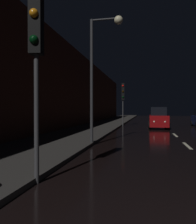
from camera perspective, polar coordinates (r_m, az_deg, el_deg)
ground at (r=26.99m, az=16.36°, el=-3.35°), size 26.27×84.00×0.02m
sidewalk_left at (r=27.34m, az=1.68°, el=-3.09°), size 4.40×84.00×0.15m
building_facade_left at (r=24.61m, az=-5.78°, el=5.74°), size 0.80×63.00×8.09m
lane_centerline at (r=21.57m, az=17.46°, el=-4.31°), size 0.16×33.72×0.01m
traffic_light_near_left at (r=6.15m, az=-15.30°, el=18.52°), size 0.36×0.48×5.12m
traffic_light_far_left at (r=25.87m, az=6.27°, el=4.29°), size 0.35×0.48×4.83m
streetlamp_overhead at (r=12.00m, az=0.70°, el=13.02°), size 1.70×0.44×6.60m
car_approaching_headlights at (r=23.27m, az=14.90°, el=-1.60°), size 1.91×4.14×2.09m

